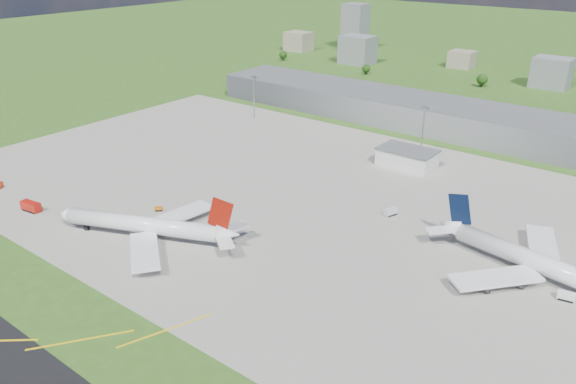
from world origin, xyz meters
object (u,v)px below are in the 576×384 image
Objects in this scene: airliner_red_twin at (149,226)px; tug_yellow at (158,209)px; airliner_blue_quad at (549,267)px; van_white_near at (391,212)px; van_white_far at (566,296)px; fire_truck at (31,207)px.

tug_yellow is (-15.58, 17.22, -4.39)m from airliner_red_twin.
airliner_blue_quad reaches higher than van_white_near.
van_white_near is at bearing -10.64° from tug_yellow.
airliner_blue_quad is 12.38× the size of van_white_near.
airliner_blue_quad is at bearing -82.33° from van_white_near.
van_white_near reaches higher than van_white_far.
airliner_red_twin is 135.11m from airliner_blue_quad.
van_white_near reaches higher than tug_yellow.
van_white_far is at bearing 11.40° from fire_truck.
fire_truck is 2.59× the size of tug_yellow.
airliner_red_twin reaches higher than fire_truck.
fire_truck is at bearing -8.84° from airliner_red_twin.
airliner_blue_quad is 191.86m from fire_truck.
tug_yellow is (-137.34, -41.33, -4.70)m from airliner_blue_quad.
van_white_near is (59.93, 70.93, -3.82)m from airliner_red_twin.
fire_truck is (-55.76, -14.12, -3.32)m from airliner_red_twin.
van_white_far is (185.04, 66.07, -0.62)m from fire_truck.
airliner_red_twin is 0.89× the size of airliner_blue_quad.
van_white_near is (75.51, 53.71, 0.57)m from tug_yellow.
airliner_red_twin is at bearing -93.93° from tug_yellow.
airliner_blue_quad reaches higher than fire_truck.
tug_yellow is 148.96m from van_white_far.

